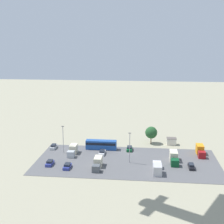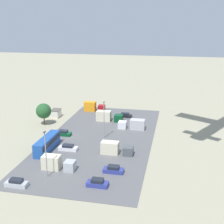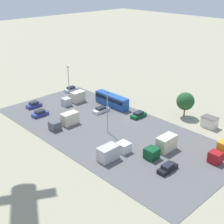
# 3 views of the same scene
# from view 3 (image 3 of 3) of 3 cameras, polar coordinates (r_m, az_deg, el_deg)

# --- Properties ---
(ground_plane) EXTENTS (400.00, 400.00, 0.00)m
(ground_plane) POSITION_cam_3_polar(r_m,az_deg,el_deg) (81.09, 3.90, -1.28)
(ground_plane) COLOR gray
(parking_lot_surface) EXTENTS (60.05, 28.22, 0.08)m
(parking_lot_surface) POSITION_cam_3_polar(r_m,az_deg,el_deg) (75.32, -0.77, -3.27)
(parking_lot_surface) COLOR #565659
(parking_lot_surface) RESTS_ON ground
(shed_building) EXTENTS (3.73, 2.77, 2.64)m
(shed_building) POSITION_cam_3_polar(r_m,az_deg,el_deg) (79.83, 17.40, -1.77)
(shed_building) COLOR silver
(shed_building) RESTS_ON ground
(bus) EXTENTS (11.23, 2.53, 3.35)m
(bus) POSITION_cam_3_polar(r_m,az_deg,el_deg) (88.10, -0.04, 2.23)
(bus) COLOR #1E4C9E
(bus) RESTS_ON ground
(parked_car_0) EXTENTS (1.89, 4.20, 1.60)m
(parked_car_0) POSITION_cam_3_polar(r_m,az_deg,el_deg) (90.27, -14.07, 1.25)
(parked_car_0) COLOR navy
(parked_car_0) RESTS_ON ground
(parked_car_1) EXTENTS (1.90, 4.76, 1.42)m
(parked_car_1) POSITION_cam_3_polar(r_m,az_deg,el_deg) (84.71, -2.03, 0.41)
(parked_car_1) COLOR silver
(parked_car_1) RESTS_ON ground
(parked_car_2) EXTENTS (1.91, 4.42, 1.53)m
(parked_car_2) POSITION_cam_3_polar(r_m,az_deg,el_deg) (81.77, 4.86, -0.53)
(parked_car_2) COLOR #0C4723
(parked_car_2) RESTS_ON ground
(parked_car_3) EXTENTS (1.96, 4.33, 1.53)m
(parked_car_3) POSITION_cam_3_polar(r_m,az_deg,el_deg) (84.42, -13.02, -0.28)
(parked_car_3) COLOR navy
(parked_car_3) RESTS_ON ground
(parked_car_4) EXTENTS (1.78, 4.41, 1.58)m
(parked_car_4) POSITION_cam_3_polar(r_m,az_deg,el_deg) (100.56, -7.48, 4.14)
(parked_car_4) COLOR #ADB2B7
(parked_car_4) RESTS_ON ground
(parked_car_5) EXTENTS (1.74, 4.55, 1.50)m
(parked_car_5) POSITION_cam_3_polar(r_m,az_deg,el_deg) (61.15, 10.13, -10.02)
(parked_car_5) COLOR black
(parked_car_5) RESTS_ON ground
(parked_truck_0) EXTENTS (2.40, 7.23, 3.08)m
(parked_truck_0) POSITION_cam_3_polar(r_m,az_deg,el_deg) (91.15, -6.85, 2.55)
(parked_truck_0) COLOR #ADB2B7
(parked_truck_0) RESTS_ON ground
(parked_truck_1) EXTENTS (2.49, 8.39, 3.19)m
(parked_truck_1) POSITION_cam_3_polar(r_m,az_deg,el_deg) (66.44, 9.19, -6.12)
(parked_truck_1) COLOR #0C4723
(parked_truck_1) RESTS_ON ground
(parked_truck_2) EXTENTS (2.56, 7.82, 2.93)m
(parked_truck_2) POSITION_cam_3_polar(r_m,az_deg,el_deg) (63.92, 0.10, -7.21)
(parked_truck_2) COLOR silver
(parked_truck_2) RESTS_ON ground
(parked_truck_3) EXTENTS (2.37, 7.27, 3.28)m
(parked_truck_3) POSITION_cam_3_polar(r_m,az_deg,el_deg) (67.85, 19.65, -6.62)
(parked_truck_3) COLOR maroon
(parked_truck_3) RESTS_ON ground
(parked_truck_4) EXTENTS (2.33, 7.76, 2.98)m
(parked_truck_4) POSITION_cam_3_polar(r_m,az_deg,el_deg) (77.62, -8.47, -1.53)
(parked_truck_4) COLOR #4C5156
(parked_truck_4) RESTS_ON ground
(tree_near_shed) EXTENTS (4.65, 4.65, 6.66)m
(tree_near_shed) POSITION_cam_3_polar(r_m,az_deg,el_deg) (82.79, 13.27, 1.92)
(tree_near_shed) COLOR brown
(tree_near_shed) RESTS_ON ground
(light_pole_lot_centre) EXTENTS (0.90, 0.28, 9.93)m
(light_pole_lot_centre) POSITION_cam_3_polar(r_m,az_deg,el_deg) (92.89, -7.93, 5.53)
(light_pole_lot_centre) COLOR gray
(light_pole_lot_centre) RESTS_ON ground
(light_pole_lot_edge) EXTENTS (0.90, 0.28, 10.19)m
(light_pole_lot_edge) POSITION_cam_3_polar(r_m,az_deg,el_deg) (71.75, -0.84, 0.22)
(light_pole_lot_edge) COLOR gray
(light_pole_lot_edge) RESTS_ON ground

